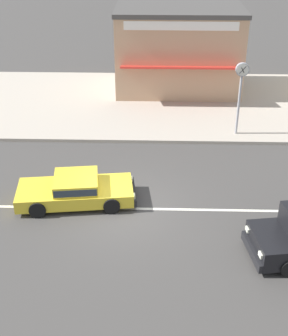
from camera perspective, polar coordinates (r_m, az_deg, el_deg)
ground_plane at (r=17.11m, az=-2.68°, el=-4.95°), size 160.00×160.00×0.00m
lane_centre_stripe at (r=17.11m, az=-2.68°, el=-4.95°), size 50.40×0.14×0.01m
kerb_strip at (r=26.32m, az=-1.08°, el=8.01°), size 68.00×10.00×0.15m
sedan_yellow_0 at (r=17.36m, az=-8.26°, el=-2.60°), size 4.50×2.27×1.06m
street_clock at (r=21.90m, az=11.74°, el=10.16°), size 0.60×0.22×3.43m
shopfront_corner_warung at (r=27.64m, az=4.22°, el=14.26°), size 7.10×5.29×4.67m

